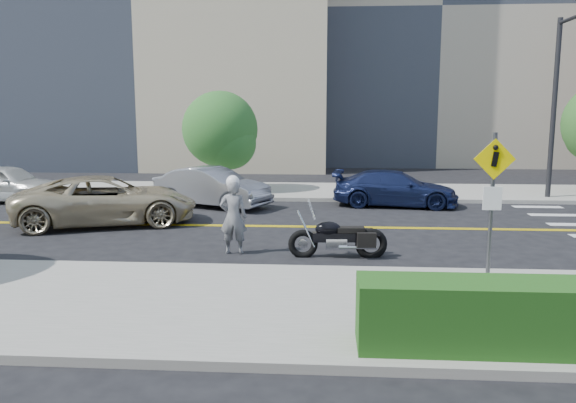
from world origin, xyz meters
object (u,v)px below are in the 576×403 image
(motorcycle, at_px, (338,229))
(suv, at_px, (107,200))
(pedestrian_sign, at_px, (492,195))
(parked_car_white, at_px, (7,183))
(motorcyclist, at_px, (233,215))
(parked_car_silver, at_px, (212,187))
(parked_car_blue, at_px, (395,188))

(motorcycle, distance_m, suv, 8.09)
(pedestrian_sign, xyz_separation_m, parked_car_white, (-15.80, 10.41, -1.21))
(motorcyclist, height_order, parked_car_silver, motorcyclist)
(motorcycle, bearing_deg, pedestrian_sign, -46.72)
(motorcyclist, distance_m, suv, 5.76)
(pedestrian_sign, xyz_separation_m, suv, (-10.10, 6.27, -1.18))
(parked_car_silver, relative_size, parked_car_blue, 0.97)
(pedestrian_sign, relative_size, motorcycle, 1.28)
(motorcycle, xyz_separation_m, suv, (-7.24, 3.61, 0.06))
(pedestrian_sign, distance_m, motorcycle, 4.10)
(motorcycle, xyz_separation_m, parked_car_blue, (2.30, 7.82, -0.03))
(motorcyclist, bearing_deg, motorcycle, 174.58)
(pedestrian_sign, bearing_deg, parked_car_blue, 93.03)
(suv, bearing_deg, parked_car_white, 34.59)
(motorcycle, height_order, parked_car_blue, motorcycle)
(suv, xyz_separation_m, parked_car_white, (-5.70, 4.15, -0.03))
(parked_car_silver, distance_m, parked_car_blue, 6.94)
(motorcycle, bearing_deg, motorcyclist, 172.29)
(motorcyclist, relative_size, motorcycle, 0.85)
(parked_car_silver, bearing_deg, parked_car_blue, -60.39)
(parked_car_silver, bearing_deg, motorcyclist, -139.78)
(parked_car_blue, bearing_deg, suv, 120.02)
(motorcycle, xyz_separation_m, parked_car_white, (-12.94, 7.76, 0.04))
(parked_car_white, bearing_deg, motorcycle, -114.45)
(motorcyclist, height_order, parked_car_white, motorcyclist)
(pedestrian_sign, height_order, suv, pedestrian_sign)
(pedestrian_sign, distance_m, parked_car_blue, 10.57)
(pedestrian_sign, relative_size, suv, 0.54)
(motorcyclist, distance_m, parked_car_silver, 7.30)
(pedestrian_sign, height_order, parked_car_blue, pedestrian_sign)
(motorcyclist, bearing_deg, parked_car_silver, -75.73)
(motorcyclist, bearing_deg, pedestrian_sign, 151.11)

